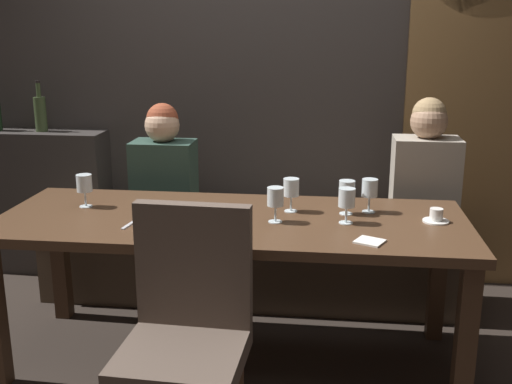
% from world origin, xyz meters
% --- Properties ---
extents(ground, '(9.00, 9.00, 0.00)m').
position_xyz_m(ground, '(0.00, 0.00, 0.00)').
color(ground, black).
extents(back_wall_tiled, '(6.00, 0.12, 3.00)m').
position_xyz_m(back_wall_tiled, '(0.00, 1.22, 1.50)').
color(back_wall_tiled, '#383330').
rests_on(back_wall_tiled, ground).
extents(arched_door, '(0.90, 0.05, 2.55)m').
position_xyz_m(arched_door, '(1.35, 1.15, 1.36)').
color(arched_door, olive).
rests_on(arched_door, ground).
extents(back_counter, '(1.10, 0.28, 0.95)m').
position_xyz_m(back_counter, '(-1.55, 1.04, 0.47)').
color(back_counter, '#2F2B29').
rests_on(back_counter, ground).
extents(dining_table, '(2.20, 0.84, 0.74)m').
position_xyz_m(dining_table, '(0.00, 0.00, 0.65)').
color(dining_table, '#412B1C').
rests_on(dining_table, ground).
extents(banquette_bench, '(2.50, 0.44, 0.45)m').
position_xyz_m(banquette_bench, '(0.00, 0.70, 0.23)').
color(banquette_bench, '#4A3C2E').
rests_on(banquette_bench, ground).
extents(chair_near_side, '(0.46, 0.46, 0.98)m').
position_xyz_m(chair_near_side, '(-0.05, -0.72, 0.56)').
color(chair_near_side, '#4C3321').
rests_on(chair_near_side, ground).
extents(diner_redhead, '(0.36, 0.24, 0.73)m').
position_xyz_m(diner_redhead, '(-0.51, 0.69, 0.80)').
color(diner_redhead, '#2D473D').
rests_on(diner_redhead, banquette_bench).
extents(diner_bearded, '(0.36, 0.24, 0.79)m').
position_xyz_m(diner_bearded, '(0.98, 0.67, 0.82)').
color(diner_bearded, '#9E9384').
rests_on(diner_bearded, banquette_bench).
extents(wine_bottle_pale_label, '(0.08, 0.08, 0.33)m').
position_xyz_m(wine_bottle_pale_label, '(-1.41, 1.04, 1.07)').
color(wine_bottle_pale_label, '#384728').
rests_on(wine_bottle_pale_label, back_counter).
extents(wine_glass_end_right, '(0.08, 0.08, 0.16)m').
position_xyz_m(wine_glass_end_right, '(0.27, 0.13, 0.85)').
color(wine_glass_end_right, silver).
rests_on(wine_glass_end_right, dining_table).
extents(wine_glass_far_right, '(0.08, 0.08, 0.16)m').
position_xyz_m(wine_glass_far_right, '(0.21, -0.05, 0.85)').
color(wine_glass_far_right, silver).
rests_on(wine_glass_far_right, dining_table).
extents(wine_glass_near_right, '(0.08, 0.08, 0.16)m').
position_xyz_m(wine_glass_near_right, '(0.54, 0.12, 0.86)').
color(wine_glass_near_right, silver).
rests_on(wine_glass_near_right, dining_table).
extents(wine_glass_far_left, '(0.08, 0.08, 0.16)m').
position_xyz_m(wine_glass_far_left, '(-0.75, 0.09, 0.86)').
color(wine_glass_far_left, silver).
rests_on(wine_glass_far_left, dining_table).
extents(wine_glass_center_front, '(0.08, 0.08, 0.16)m').
position_xyz_m(wine_glass_center_front, '(0.53, -0.03, 0.85)').
color(wine_glass_center_front, silver).
rests_on(wine_glass_center_front, dining_table).
extents(wine_glass_near_left, '(0.08, 0.08, 0.16)m').
position_xyz_m(wine_glass_near_left, '(0.65, 0.16, 0.86)').
color(wine_glass_near_left, silver).
rests_on(wine_glass_near_left, dining_table).
extents(espresso_cup, '(0.12, 0.12, 0.06)m').
position_xyz_m(espresso_cup, '(0.94, 0.04, 0.77)').
color(espresso_cup, white).
rests_on(espresso_cup, dining_table).
extents(dessert_plate, '(0.19, 0.19, 0.05)m').
position_xyz_m(dessert_plate, '(-0.29, -0.17, 0.75)').
color(dessert_plate, white).
rests_on(dessert_plate, dining_table).
extents(fork_on_table, '(0.04, 0.17, 0.01)m').
position_xyz_m(fork_on_table, '(-0.44, -0.16, 0.74)').
color(fork_on_table, silver).
rests_on(fork_on_table, dining_table).
extents(folded_napkin, '(0.14, 0.14, 0.01)m').
position_xyz_m(folded_napkin, '(0.63, -0.28, 0.74)').
color(folded_napkin, silver).
rests_on(folded_napkin, dining_table).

